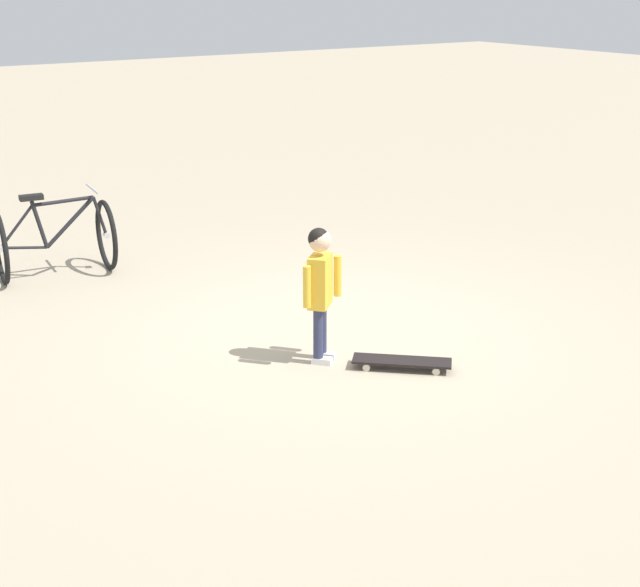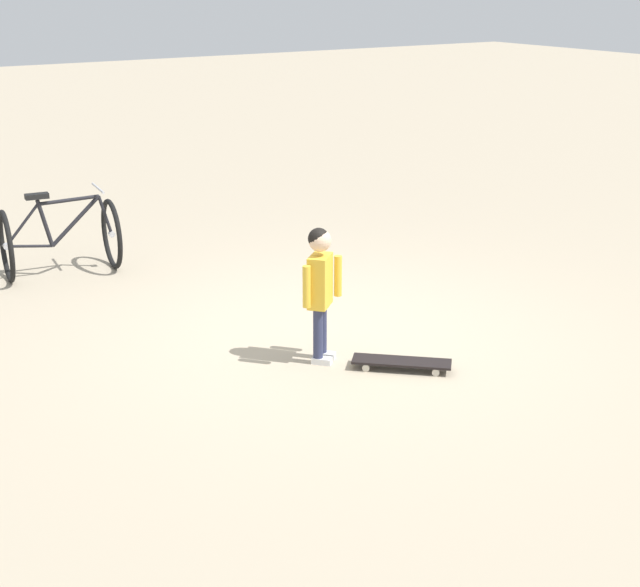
# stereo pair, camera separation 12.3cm
# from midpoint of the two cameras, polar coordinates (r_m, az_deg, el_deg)

# --- Properties ---
(ground_plane) EXTENTS (50.00, 50.00, 0.00)m
(ground_plane) POSITION_cam_midpoint_polar(r_m,az_deg,el_deg) (7.73, 1.05, -2.44)
(ground_plane) COLOR tan
(child_person) EXTENTS (0.40, 0.27, 1.06)m
(child_person) POSITION_cam_midpoint_polar(r_m,az_deg,el_deg) (6.95, 0.52, 0.83)
(child_person) COLOR #2D3351
(child_person) RESTS_ON ground
(skateboard) EXTENTS (0.68, 0.64, 0.07)m
(skateboard) POSITION_cam_midpoint_polar(r_m,az_deg,el_deg) (7.04, 5.55, -4.23)
(skateboard) COLOR black
(skateboard) RESTS_ON ground
(bicycle_near) EXTENTS (1.15, 0.83, 0.85)m
(bicycle_near) POSITION_cam_midpoint_polar(r_m,az_deg,el_deg) (9.44, -15.35, 3.34)
(bicycle_near) COLOR black
(bicycle_near) RESTS_ON ground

